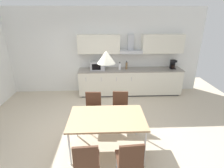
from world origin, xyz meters
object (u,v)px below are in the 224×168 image
(bottle_white, at_px, (120,66))
(chair_near_left, at_px, (87,160))
(bottle_brown, at_px, (126,66))
(pendant_lamp, at_px, (106,57))
(chair_near_right, at_px, (130,158))
(chair_far_left, at_px, (93,106))
(coffee_maker, at_px, (173,64))
(dining_table, at_px, (107,119))
(microwave, at_px, (98,66))
(chair_far_right, at_px, (120,106))

(bottle_white, distance_m, chair_near_left, 3.68)
(bottle_brown, distance_m, pendant_lamp, 3.00)
(bottle_white, xyz_separation_m, chair_near_right, (-0.13, -3.55, -0.49))
(chair_near_left, relative_size, chair_near_right, 1.00)
(chair_far_left, relative_size, chair_near_right, 1.00)
(coffee_maker, distance_m, dining_table, 3.62)
(microwave, relative_size, dining_table, 0.32)
(chair_far_left, bearing_deg, bottle_brown, 61.43)
(bottle_white, distance_m, bottle_brown, 0.25)
(coffee_maker, height_order, pendant_lamp, pendant_lamp)
(coffee_maker, height_order, chair_near_right, coffee_maker)
(coffee_maker, bearing_deg, pendant_lamp, -129.81)
(chair_far_left, bearing_deg, pendant_lamp, -68.87)
(bottle_white, xyz_separation_m, chair_far_left, (-0.81, -1.84, -0.49))
(chair_far_left, relative_size, chair_far_right, 1.00)
(chair_near_right, bearing_deg, chair_near_left, -179.99)
(dining_table, height_order, pendant_lamp, pendant_lamp)
(dining_table, distance_m, chair_far_left, 0.93)
(dining_table, bearing_deg, bottle_brown, 75.61)
(bottle_white, height_order, bottle_brown, bottle_brown)
(coffee_maker, distance_m, bottle_white, 1.84)
(bottle_white, bearing_deg, bottle_brown, 16.59)
(coffee_maker, relative_size, dining_table, 0.20)
(bottle_brown, height_order, chair_near_left, bottle_brown)
(coffee_maker, height_order, chair_far_right, coffee_maker)
(bottle_brown, distance_m, dining_table, 2.87)
(microwave, xyz_separation_m, chair_far_left, (-0.06, -1.89, -0.51))
(microwave, bearing_deg, dining_table, -84.45)
(coffee_maker, height_order, dining_table, coffee_maker)
(chair_near_left, bearing_deg, bottle_brown, 73.95)
(chair_far_right, bearing_deg, chair_near_right, -89.97)
(chair_far_left, relative_size, pendant_lamp, 2.72)
(chair_far_left, bearing_deg, chair_far_right, 0.00)
(bottle_white, height_order, dining_table, bottle_white)
(coffee_maker, distance_m, pendant_lamp, 3.72)
(coffee_maker, relative_size, pendant_lamp, 0.94)
(coffee_maker, relative_size, bottle_brown, 1.08)
(dining_table, relative_size, chair_far_left, 1.72)
(microwave, bearing_deg, chair_far_right, -72.16)
(coffee_maker, distance_m, chair_near_left, 4.52)
(pendant_lamp, bearing_deg, chair_near_left, -111.21)
(microwave, height_order, coffee_maker, coffee_maker)
(chair_near_right, relative_size, chair_far_right, 1.00)
(chair_far_left, distance_m, chair_far_right, 0.67)
(chair_far_left, height_order, chair_near_left, same)
(dining_table, bearing_deg, chair_near_left, -111.21)
(chair_far_left, bearing_deg, chair_near_right, -68.54)
(coffee_maker, bearing_deg, bottle_white, -177.67)
(bottle_brown, distance_m, chair_near_right, 3.67)
(chair_near_right, bearing_deg, pendant_lamp, 111.79)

